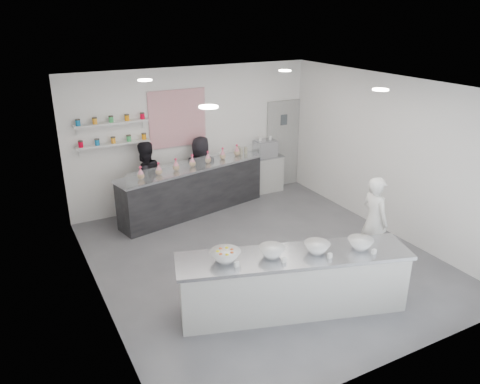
% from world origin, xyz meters
% --- Properties ---
extents(floor, '(6.00, 6.00, 0.00)m').
position_xyz_m(floor, '(0.00, 0.00, 0.00)').
color(floor, '#515156').
rests_on(floor, ground).
extents(ceiling, '(6.00, 6.00, 0.00)m').
position_xyz_m(ceiling, '(0.00, 0.00, 3.00)').
color(ceiling, white).
rests_on(ceiling, floor).
extents(back_wall, '(5.50, 0.00, 5.50)m').
position_xyz_m(back_wall, '(0.00, 3.00, 1.50)').
color(back_wall, white).
rests_on(back_wall, floor).
extents(left_wall, '(0.00, 6.00, 6.00)m').
position_xyz_m(left_wall, '(-2.75, 0.00, 1.50)').
color(left_wall, white).
rests_on(left_wall, floor).
extents(right_wall, '(0.00, 6.00, 6.00)m').
position_xyz_m(right_wall, '(2.75, 0.00, 1.50)').
color(right_wall, white).
rests_on(right_wall, floor).
extents(back_door, '(0.88, 0.04, 2.10)m').
position_xyz_m(back_door, '(2.30, 2.97, 1.05)').
color(back_door, '#959592').
rests_on(back_door, floor).
extents(pattern_panel, '(1.25, 0.03, 1.20)m').
position_xyz_m(pattern_panel, '(-0.35, 2.98, 1.95)').
color(pattern_panel, '#BD364E').
rests_on(pattern_panel, back_wall).
extents(jar_shelf_lower, '(1.45, 0.22, 0.04)m').
position_xyz_m(jar_shelf_lower, '(-1.75, 2.90, 1.60)').
color(jar_shelf_lower, silver).
rests_on(jar_shelf_lower, back_wall).
extents(jar_shelf_upper, '(1.45, 0.22, 0.04)m').
position_xyz_m(jar_shelf_upper, '(-1.75, 2.90, 2.02)').
color(jar_shelf_upper, silver).
rests_on(jar_shelf_upper, back_wall).
extents(preserve_jars, '(1.45, 0.10, 0.56)m').
position_xyz_m(preserve_jars, '(-1.75, 2.88, 1.88)').
color(preserve_jars, red).
rests_on(preserve_jars, jar_shelf_lower).
extents(downlight_0, '(0.24, 0.24, 0.02)m').
position_xyz_m(downlight_0, '(-1.40, -1.00, 2.98)').
color(downlight_0, white).
rests_on(downlight_0, ceiling).
extents(downlight_1, '(0.24, 0.24, 0.02)m').
position_xyz_m(downlight_1, '(1.40, -1.00, 2.98)').
color(downlight_1, white).
rests_on(downlight_1, ceiling).
extents(downlight_2, '(0.24, 0.24, 0.02)m').
position_xyz_m(downlight_2, '(-1.40, 1.60, 2.98)').
color(downlight_2, white).
rests_on(downlight_2, ceiling).
extents(downlight_3, '(0.24, 0.24, 0.02)m').
position_xyz_m(downlight_3, '(1.40, 1.60, 2.98)').
color(downlight_3, white).
rests_on(downlight_3, ceiling).
extents(prep_counter, '(3.39, 1.71, 0.90)m').
position_xyz_m(prep_counter, '(-0.37, -1.50, 0.45)').
color(prep_counter, '#B5B6B0').
rests_on(prep_counter, floor).
extents(back_bar, '(3.41, 1.31, 1.04)m').
position_xyz_m(back_bar, '(-0.28, 2.40, 0.52)').
color(back_bar, black).
rests_on(back_bar, floor).
extents(sneeze_guard, '(3.23, 0.71, 0.28)m').
position_xyz_m(sneeze_guard, '(-0.22, 2.12, 1.18)').
color(sneeze_guard, white).
rests_on(sneeze_guard, back_bar).
extents(espresso_ledge, '(1.17, 0.37, 0.87)m').
position_xyz_m(espresso_ledge, '(1.55, 2.78, 0.44)').
color(espresso_ledge, '#B5B6B0').
rests_on(espresso_ledge, floor).
extents(espresso_machine, '(0.50, 0.34, 0.38)m').
position_xyz_m(espresso_machine, '(1.70, 2.78, 1.06)').
color(espresso_machine, '#93969E').
rests_on(espresso_machine, espresso_ledge).
extents(cup_stacks, '(0.24, 0.24, 0.31)m').
position_xyz_m(cup_stacks, '(1.09, 2.78, 1.03)').
color(cup_stacks, gray).
rests_on(cup_stacks, espresso_ledge).
extents(prep_bowls, '(2.35, 1.14, 0.15)m').
position_xyz_m(prep_bowls, '(-0.37, -1.50, 0.98)').
color(prep_bowls, white).
rests_on(prep_bowls, prep_counter).
extents(label_cards, '(2.01, 0.04, 0.07)m').
position_xyz_m(label_cards, '(-0.22, -1.98, 0.94)').
color(label_cards, white).
rests_on(label_cards, prep_counter).
extents(cookie_bags, '(2.51, 0.67, 0.26)m').
position_xyz_m(cookie_bags, '(-0.28, 2.40, 1.17)').
color(cookie_bags, pink).
rests_on(cookie_bags, back_bar).
extents(woman_prep, '(0.39, 0.58, 1.56)m').
position_xyz_m(woman_prep, '(1.60, -0.97, 0.78)').
color(woman_prep, white).
rests_on(woman_prep, floor).
extents(staff_left, '(0.91, 0.78, 1.63)m').
position_xyz_m(staff_left, '(-1.23, 2.65, 0.81)').
color(staff_left, black).
rests_on(staff_left, floor).
extents(staff_right, '(0.90, 0.74, 1.58)m').
position_xyz_m(staff_right, '(0.02, 2.65, 0.79)').
color(staff_right, black).
rests_on(staff_right, floor).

